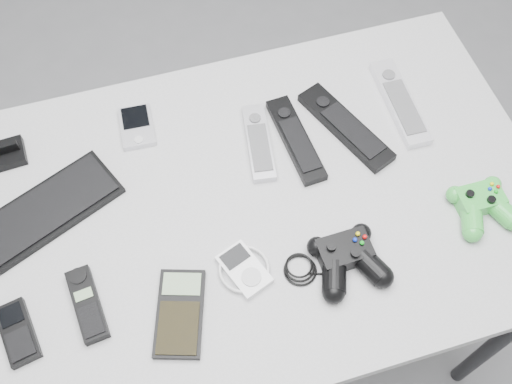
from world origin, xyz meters
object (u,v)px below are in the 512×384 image
object	(u,v)px
remote_black_a	(296,139)
cordless_handset	(87,304)
calculator	(180,313)
mp3_player	(244,269)
pda_keyboard	(47,210)
mobile_phone	(18,332)
remote_silver_a	(259,142)
controller_black	(347,257)
remote_black_b	(346,126)
desk	(255,217)
controller_green	(483,204)
pda	(137,126)
remote_silver_b	(400,102)

from	to	relation	value
remote_black_a	cordless_handset	world-z (taller)	same
calculator	mp3_player	bearing A→B (deg)	37.37
pda_keyboard	mobile_phone	distance (m)	0.23
remote_silver_a	controller_black	xyz separation A→B (m)	(0.08, -0.29, 0.01)
remote_black_a	remote_black_b	distance (m)	0.11
desk	remote_black_b	distance (m)	0.26
remote_black_b	controller_black	xyz separation A→B (m)	(-0.10, -0.28, 0.01)
calculator	controller_black	xyz separation A→B (m)	(0.31, 0.01, 0.01)
mobile_phone	controller_black	world-z (taller)	controller_black
cordless_handset	controller_green	world-z (taller)	controller_green
remote_black_a	remote_black_b	xyz separation A→B (m)	(0.11, 0.00, 0.00)
pda	remote_black_a	size ratio (longest dim) A/B	0.48
mobile_phone	mp3_player	bearing A→B (deg)	-10.56
desk	remote_black_a	bearing A→B (deg)	42.71
remote_black_b	cordless_handset	size ratio (longest dim) A/B	1.72
mobile_phone	mp3_player	world-z (taller)	mobile_phone
remote_silver_b	calculator	world-z (taller)	remote_silver_b
pda	cordless_handset	size ratio (longest dim) A/B	0.75
mobile_phone	mp3_player	size ratio (longest dim) A/B	1.14
mobile_phone	calculator	distance (m)	0.27
pda_keyboard	calculator	size ratio (longest dim) A/B	1.75
controller_green	remote_black_a	bearing A→B (deg)	139.75
pda	mp3_player	bearing A→B (deg)	-67.93
controller_green	controller_black	bearing A→B (deg)	-173.34
cordless_handset	calculator	xyz separation A→B (m)	(0.15, -0.06, -0.00)
remote_silver_b	controller_black	world-z (taller)	controller_black
controller_green	cordless_handset	bearing A→B (deg)	178.97
remote_silver_a	mp3_player	size ratio (longest dim) A/B	1.84
mobile_phone	remote_black_b	bearing A→B (deg)	8.82
remote_black_a	pda	bearing A→B (deg)	153.56
remote_silver_a	remote_black_b	xyz separation A→B (m)	(0.18, -0.01, 0.00)
remote_silver_a	controller_green	distance (m)	0.44
remote_silver_a	controller_black	world-z (taller)	controller_black
remote_black_a	remote_silver_b	size ratio (longest dim) A/B	0.94
desk	pda_keyboard	size ratio (longest dim) A/B	4.11
pda_keyboard	remote_black_b	bearing A→B (deg)	-21.68
mp3_player	controller_green	xyz separation A→B (m)	(0.46, -0.01, 0.01)
desk	remote_silver_b	xyz separation A→B (m)	(0.36, 0.14, 0.08)
cordless_handset	mp3_player	xyz separation A→B (m)	(0.28, -0.01, -0.00)
mobile_phone	cordless_handset	size ratio (longest dim) A/B	0.82
pda	controller_black	xyz separation A→B (m)	(0.30, -0.40, 0.01)
remote_silver_b	calculator	bearing A→B (deg)	-148.20
pda	remote_black_a	bearing A→B (deg)	-19.11
pda_keyboard	remote_silver_a	size ratio (longest dim) A/B	1.52
remote_silver_a	cordless_handset	world-z (taller)	cordless_handset
remote_black_b	mp3_player	bearing A→B (deg)	-161.45
remote_black_b	mobile_phone	size ratio (longest dim) A/B	2.10
remote_black_a	remote_silver_b	bearing A→B (deg)	2.60
remote_black_b	remote_silver_b	distance (m)	0.13
calculator	desk	bearing A→B (deg)	61.11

